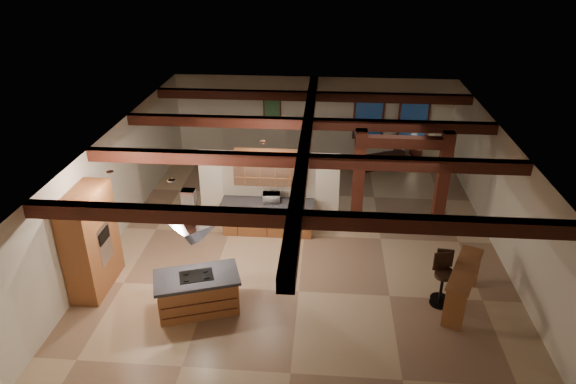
% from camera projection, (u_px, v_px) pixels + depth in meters
% --- Properties ---
extents(ground, '(12.00, 12.00, 0.00)m').
position_uv_depth(ground, '(304.00, 235.00, 13.99)').
color(ground, tan).
rests_on(ground, ground).
extents(room_walls, '(12.00, 12.00, 12.00)m').
position_uv_depth(room_walls, '(305.00, 176.00, 13.20)').
color(room_walls, beige).
rests_on(room_walls, ground).
extents(ceiling_beams, '(10.00, 12.00, 0.28)m').
position_uv_depth(ceiling_beams, '(306.00, 140.00, 12.77)').
color(ceiling_beams, '#39180E').
rests_on(ceiling_beams, room_walls).
extents(timber_posts, '(2.50, 0.30, 2.90)m').
position_uv_depth(timber_posts, '(401.00, 172.00, 13.48)').
color(timber_posts, '#39180E').
rests_on(timber_posts, ground).
extents(partition_wall, '(3.80, 0.18, 2.20)m').
position_uv_depth(partition_wall, '(269.00, 190.00, 14.02)').
color(partition_wall, beige).
rests_on(partition_wall, ground).
extents(pantry_cabinet, '(0.67, 1.60, 2.40)m').
position_uv_depth(pantry_cabinet, '(91.00, 241.00, 11.47)').
color(pantry_cabinet, brown).
rests_on(pantry_cabinet, ground).
extents(back_counter, '(2.50, 0.66, 0.94)m').
position_uv_depth(back_counter, '(268.00, 217.00, 13.95)').
color(back_counter, brown).
rests_on(back_counter, ground).
extents(upper_display_cabinet, '(1.80, 0.36, 0.95)m').
position_uv_depth(upper_display_cabinet, '(268.00, 168.00, 13.52)').
color(upper_display_cabinet, brown).
rests_on(upper_display_cabinet, partition_wall).
extents(range_hood, '(1.10, 1.10, 1.40)m').
position_uv_depth(range_hood, '(193.00, 239.00, 10.44)').
color(range_hood, silver).
rests_on(range_hood, room_walls).
extents(back_windows, '(2.70, 0.07, 1.70)m').
position_uv_depth(back_windows, '(391.00, 117.00, 18.42)').
color(back_windows, '#39180E').
rests_on(back_windows, room_walls).
extents(framed_art, '(0.65, 0.05, 0.85)m').
position_uv_depth(framed_art, '(272.00, 109.00, 18.64)').
color(framed_art, '#39180E').
rests_on(framed_art, room_walls).
extents(recessed_cans, '(3.16, 2.46, 0.03)m').
position_uv_depth(recessed_cans, '(185.00, 164.00, 11.17)').
color(recessed_cans, silver).
rests_on(recessed_cans, room_walls).
extents(kitchen_island, '(1.99, 1.46, 0.89)m').
position_uv_depth(kitchen_island, '(198.00, 292.00, 11.03)').
color(kitchen_island, brown).
rests_on(kitchen_island, ground).
extents(dining_table, '(2.08, 1.23, 0.71)m').
position_uv_depth(dining_table, '(284.00, 187.00, 15.88)').
color(dining_table, '#3D210F').
rests_on(dining_table, ground).
extents(sofa, '(2.20, 1.59, 0.60)m').
position_uv_depth(sofa, '(380.00, 158.00, 18.14)').
color(sofa, black).
rests_on(sofa, ground).
extents(microwave, '(0.49, 0.35, 0.25)m').
position_uv_depth(microwave, '(271.00, 198.00, 13.68)').
color(microwave, '#B8B7BC').
rests_on(microwave, back_counter).
extents(bar_counter, '(1.17, 1.91, 0.98)m').
position_uv_depth(bar_counter, '(464.00, 280.00, 11.06)').
color(bar_counter, brown).
rests_on(bar_counter, ground).
extents(side_table, '(0.53, 0.53, 0.51)m').
position_uv_depth(side_table, '(415.00, 154.00, 18.56)').
color(side_table, '#39180E').
rests_on(side_table, ground).
extents(table_lamp, '(0.27, 0.27, 0.32)m').
position_uv_depth(table_lamp, '(417.00, 142.00, 18.34)').
color(table_lamp, black).
rests_on(table_lamp, side_table).
extents(bar_stool_a, '(0.43, 0.45, 1.22)m').
position_uv_depth(bar_stool_a, '(442.00, 280.00, 11.14)').
color(bar_stool_a, black).
rests_on(bar_stool_a, ground).
extents(bar_stool_b, '(0.42, 0.43, 1.21)m').
position_uv_depth(bar_stool_b, '(443.00, 276.00, 11.29)').
color(bar_stool_b, black).
rests_on(bar_stool_b, ground).
extents(dining_chairs, '(2.08, 2.08, 1.20)m').
position_uv_depth(dining_chairs, '(284.00, 180.00, 15.77)').
color(dining_chairs, '#39180E').
rests_on(dining_chairs, ground).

